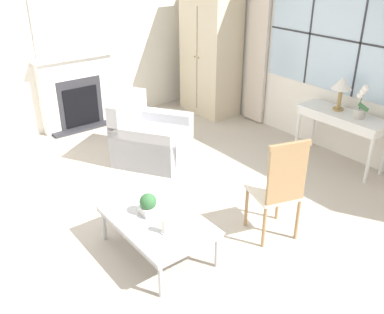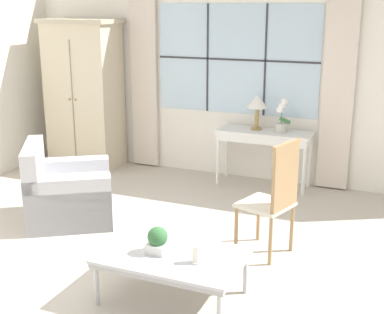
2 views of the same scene
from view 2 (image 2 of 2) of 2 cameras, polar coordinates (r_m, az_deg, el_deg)
ground_plane at (r=4.94m, az=-6.90°, el=-11.82°), size 14.00×14.00×0.00m
wall_back_windowed at (r=7.20m, az=4.75°, el=8.74°), size 7.20×0.14×2.80m
armoire at (r=7.87m, az=-11.40°, el=6.62°), size 1.08×0.65×2.10m
console_table at (r=6.91m, az=7.70°, el=2.05°), size 1.21×0.44×0.73m
table_lamp at (r=6.90m, az=6.97°, el=5.72°), size 0.27×0.27×0.45m
potted_orchid at (r=6.81m, az=9.53°, el=4.01°), size 0.20×0.16×0.44m
armchair_upholstered at (r=6.01m, az=-13.21°, el=-3.90°), size 1.23×1.24×0.87m
side_chair_wooden at (r=4.98m, az=8.88°, el=-3.81°), size 0.55×0.55×1.12m
coffee_table at (r=4.31m, az=-2.11°, el=-10.77°), size 1.12×0.73×0.40m
potted_plant_small at (r=4.27m, az=-3.69°, el=-8.84°), size 0.16×0.16×0.22m
pillar_candle at (r=4.12m, az=0.48°, el=-10.35°), size 0.09×0.09×0.16m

